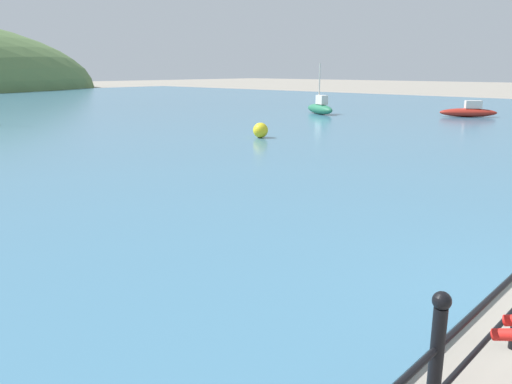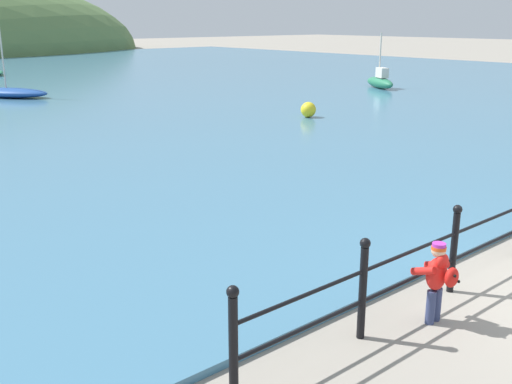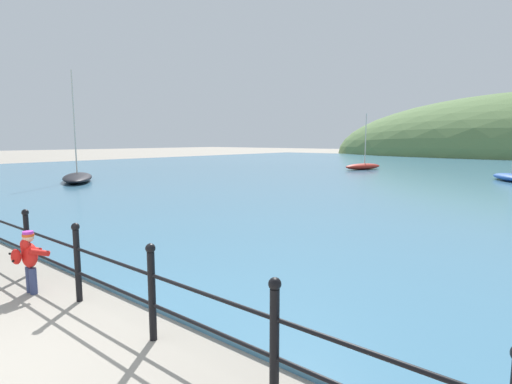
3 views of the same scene
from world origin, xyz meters
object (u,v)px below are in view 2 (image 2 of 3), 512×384
(boat_red_dinghy, at_px, (10,92))
(mooring_buoy, at_px, (308,110))
(boat_white_sailboat, at_px, (380,81))
(child_in_coat, at_px, (438,275))

(boat_red_dinghy, relative_size, mooring_buoy, 8.23)
(boat_red_dinghy, xyz_separation_m, mooring_buoy, (6.10, -12.77, 0.04))
(boat_white_sailboat, bearing_deg, mooring_buoy, -156.00)
(child_in_coat, distance_m, mooring_buoy, 14.98)
(child_in_coat, distance_m, boat_red_dinghy, 24.52)
(boat_white_sailboat, height_order, mooring_buoy, boat_white_sailboat)
(boat_red_dinghy, bearing_deg, boat_white_sailboat, -28.46)
(boat_white_sailboat, height_order, boat_red_dinghy, boat_red_dinghy)
(child_in_coat, xyz_separation_m, boat_red_dinghy, (3.50, 24.27, -0.27))
(mooring_buoy, bearing_deg, child_in_coat, -129.85)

